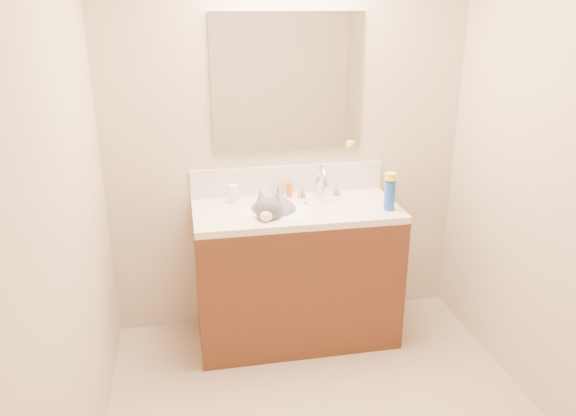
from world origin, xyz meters
name	(u,v)px	position (x,y,z in m)	size (l,w,h in m)	color
room_shell	(349,141)	(0.00, 0.00, 1.49)	(2.24, 2.54, 2.52)	#BFAC8E
vanity_cabinet	(296,277)	(0.00, 0.97, 0.41)	(1.20, 0.55, 0.82)	#4E2714
counter_slab	(296,211)	(0.00, 0.97, 0.84)	(1.20, 0.55, 0.04)	beige
basin	(277,222)	(-0.12, 0.94, 0.79)	(0.45, 0.36, 0.14)	white
faucet	(321,185)	(0.18, 1.11, 0.95)	(0.28, 0.20, 0.21)	silver
cat	(273,215)	(-0.14, 0.96, 0.83)	(0.39, 0.44, 0.32)	#535153
backsplash	(288,180)	(0.00, 1.24, 0.95)	(1.20, 0.02, 0.18)	silver
mirror	(288,83)	(0.00, 1.24, 1.54)	(0.90, 0.02, 0.80)	white
pill_bottle	(233,194)	(-0.35, 1.13, 0.91)	(0.06, 0.06, 0.11)	white
pill_label	(233,195)	(-0.35, 1.13, 0.90)	(0.06, 0.06, 0.04)	orange
silver_jar	(278,191)	(-0.07, 1.19, 0.89)	(0.06, 0.06, 0.06)	#B7B7BC
amber_bottle	(289,190)	(0.00, 1.17, 0.91)	(0.04, 0.04, 0.09)	#E35B1A
toothbrush	(306,203)	(0.07, 1.02, 0.86)	(0.01, 0.13, 0.01)	white
toothbrush_head	(306,203)	(0.07, 1.02, 0.87)	(0.01, 0.03, 0.01)	#6BB5E5
spray_can	(390,196)	(0.52, 0.84, 0.95)	(0.06, 0.06, 0.17)	blue
spray_cap	(391,176)	(0.52, 0.84, 1.06)	(0.07, 0.07, 0.04)	yellow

